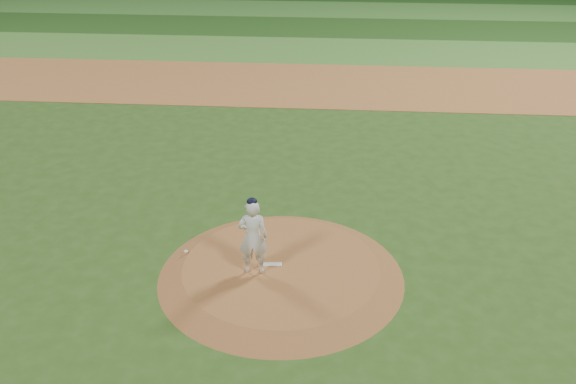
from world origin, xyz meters
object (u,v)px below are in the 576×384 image
at_px(pitchers_mound, 281,271).
at_px(rosin_bag, 186,251).
at_px(pitching_rubber, 270,264).
at_px(pitcher_on_mound, 253,237).

distance_m(pitchers_mound, rosin_bag, 2.29).
relative_size(pitchers_mound, rosin_bag, 52.31).
distance_m(pitchers_mound, pitching_rubber, 0.29).
relative_size(pitchers_mound, pitching_rubber, 10.46).
height_order(pitchers_mound, pitching_rubber, pitching_rubber).
bearing_deg(rosin_bag, pitcher_on_mound, -21.17).
bearing_deg(pitcher_on_mound, rosin_bag, 158.83).
xyz_separation_m(pitching_rubber, rosin_bag, (-2.00, 0.36, 0.02)).
relative_size(pitching_rubber, rosin_bag, 5.00).
bearing_deg(pitching_rubber, rosin_bag, 164.25).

